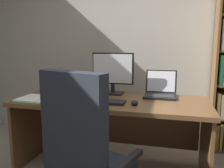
{
  "coord_description": "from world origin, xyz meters",
  "views": [
    {
      "loc": [
        0.36,
        -1.14,
        1.29
      ],
      "look_at": [
        -0.19,
        1.07,
        0.9
      ],
      "focal_mm": 39.01,
      "sensor_mm": 36.0,
      "label": 1
    }
  ],
  "objects_px": {
    "notepad": "(76,97)",
    "pen": "(78,96)",
    "laptop": "(160,91)",
    "desk": "(113,116)",
    "reading_stand_with_book": "(76,86)",
    "computer_mouse": "(135,103)",
    "open_binder": "(43,99)",
    "office_chair": "(85,162)",
    "keyboard": "(102,102)",
    "monitor": "(113,74)"
  },
  "relations": [
    {
      "from": "computer_mouse",
      "to": "open_binder",
      "type": "xyz_separation_m",
      "value": [
        -0.88,
        -0.05,
        -0.01
      ]
    },
    {
      "from": "open_binder",
      "to": "desk",
      "type": "bearing_deg",
      "value": 25.83
    },
    {
      "from": "monitor",
      "to": "notepad",
      "type": "bearing_deg",
      "value": -141.44
    },
    {
      "from": "pen",
      "to": "office_chair",
      "type": "bearing_deg",
      "value": -65.24
    },
    {
      "from": "laptop",
      "to": "open_binder",
      "type": "xyz_separation_m",
      "value": [
        -1.09,
        -0.46,
        -0.04
      ]
    },
    {
      "from": "desk",
      "to": "keyboard",
      "type": "height_order",
      "value": "keyboard"
    },
    {
      "from": "monitor",
      "to": "desk",
      "type": "bearing_deg",
      "value": -76.25
    },
    {
      "from": "open_binder",
      "to": "reading_stand_with_book",
      "type": "bearing_deg",
      "value": 76.46
    },
    {
      "from": "laptop",
      "to": "open_binder",
      "type": "distance_m",
      "value": 1.18
    },
    {
      "from": "office_chair",
      "to": "laptop",
      "type": "height_order",
      "value": "office_chair"
    },
    {
      "from": "office_chair",
      "to": "laptop",
      "type": "relative_size",
      "value": 3.45
    },
    {
      "from": "office_chair",
      "to": "computer_mouse",
      "type": "bearing_deg",
      "value": 87.47
    },
    {
      "from": "laptop",
      "to": "pen",
      "type": "xyz_separation_m",
      "value": [
        -0.81,
        -0.27,
        -0.04
      ]
    },
    {
      "from": "desk",
      "to": "open_binder",
      "type": "bearing_deg",
      "value": -155.92
    },
    {
      "from": "office_chair",
      "to": "computer_mouse",
      "type": "xyz_separation_m",
      "value": [
        0.24,
        0.64,
        0.28
      ]
    },
    {
      "from": "reading_stand_with_book",
      "to": "desk",
      "type": "bearing_deg",
      "value": -25.18
    },
    {
      "from": "keyboard",
      "to": "computer_mouse",
      "type": "height_order",
      "value": "computer_mouse"
    },
    {
      "from": "notepad",
      "to": "reading_stand_with_book",
      "type": "bearing_deg",
      "value": 111.18
    },
    {
      "from": "computer_mouse",
      "to": "open_binder",
      "type": "distance_m",
      "value": 0.88
    },
    {
      "from": "desk",
      "to": "reading_stand_with_book",
      "type": "bearing_deg",
      "value": 154.82
    },
    {
      "from": "reading_stand_with_book",
      "to": "pen",
      "type": "height_order",
      "value": "reading_stand_with_book"
    },
    {
      "from": "laptop",
      "to": "desk",
      "type": "bearing_deg",
      "value": -158.74
    },
    {
      "from": "notepad",
      "to": "desk",
      "type": "bearing_deg",
      "value": 13.18
    },
    {
      "from": "notepad",
      "to": "pen",
      "type": "xyz_separation_m",
      "value": [
        0.02,
        0.0,
        0.01
      ]
    },
    {
      "from": "notepad",
      "to": "keyboard",
      "type": "bearing_deg",
      "value": -24.06
    },
    {
      "from": "office_chair",
      "to": "pen",
      "type": "xyz_separation_m",
      "value": [
        -0.36,
        0.78,
        0.28
      ]
    },
    {
      "from": "keyboard",
      "to": "computer_mouse",
      "type": "distance_m",
      "value": 0.3
    },
    {
      "from": "desk",
      "to": "open_binder",
      "type": "relative_size",
      "value": 3.83
    },
    {
      "from": "monitor",
      "to": "keyboard",
      "type": "distance_m",
      "value": 0.45
    },
    {
      "from": "monitor",
      "to": "laptop",
      "type": "relative_size",
      "value": 1.39
    },
    {
      "from": "laptop",
      "to": "reading_stand_with_book",
      "type": "height_order",
      "value": "laptop"
    },
    {
      "from": "office_chair",
      "to": "monitor",
      "type": "xyz_separation_m",
      "value": [
        -0.06,
        1.04,
        0.48
      ]
    },
    {
      "from": "desk",
      "to": "office_chair",
      "type": "relative_size",
      "value": 1.69
    },
    {
      "from": "laptop",
      "to": "pen",
      "type": "distance_m",
      "value": 0.85
    },
    {
      "from": "keyboard",
      "to": "pen",
      "type": "bearing_deg",
      "value": 154.55
    },
    {
      "from": "open_binder",
      "to": "notepad",
      "type": "distance_m",
      "value": 0.33
    },
    {
      "from": "computer_mouse",
      "to": "reading_stand_with_book",
      "type": "height_order",
      "value": "reading_stand_with_book"
    },
    {
      "from": "open_binder",
      "to": "pen",
      "type": "xyz_separation_m",
      "value": [
        0.28,
        0.19,
        0.0
      ]
    },
    {
      "from": "keyboard",
      "to": "pen",
      "type": "relative_size",
      "value": 3.0
    },
    {
      "from": "office_chair",
      "to": "notepad",
      "type": "bearing_deg",
      "value": 134.35
    },
    {
      "from": "keyboard",
      "to": "open_binder",
      "type": "height_order",
      "value": "same"
    },
    {
      "from": "notepad",
      "to": "pen",
      "type": "bearing_deg",
      "value": 0.0
    },
    {
      "from": "computer_mouse",
      "to": "open_binder",
      "type": "height_order",
      "value": "computer_mouse"
    },
    {
      "from": "monitor",
      "to": "reading_stand_with_book",
      "type": "height_order",
      "value": "monitor"
    },
    {
      "from": "desk",
      "to": "keyboard",
      "type": "relative_size",
      "value": 4.47
    },
    {
      "from": "pen",
      "to": "open_binder",
      "type": "bearing_deg",
      "value": -145.35
    },
    {
      "from": "keyboard",
      "to": "open_binder",
      "type": "distance_m",
      "value": 0.59
    },
    {
      "from": "pen",
      "to": "desk",
      "type": "bearing_deg",
      "value": 13.92
    },
    {
      "from": "keyboard",
      "to": "computer_mouse",
      "type": "xyz_separation_m",
      "value": [
        0.3,
        0.0,
        0.01
      ]
    },
    {
      "from": "open_binder",
      "to": "office_chair",
      "type": "bearing_deg",
      "value": -40.69
    }
  ]
}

